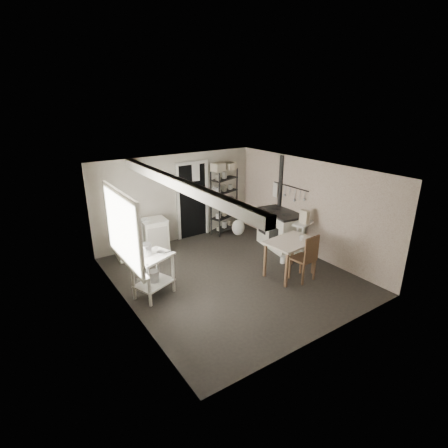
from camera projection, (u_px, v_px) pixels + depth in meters
floor at (232, 275)px, 7.59m from camera, size 5.00×5.00×0.00m
ceiling at (233, 171)px, 6.80m from camera, size 5.00×5.00×0.00m
wall_back at (177, 198)px, 9.14m from camera, size 4.50×0.02×2.30m
wall_front at (328, 274)px, 5.24m from camera, size 4.50×0.02×2.30m
wall_left at (126, 251)px, 6.01m from camera, size 0.02×5.00×2.30m
wall_right at (309, 208)px, 8.37m from camera, size 0.02×5.00×2.30m
window at (121, 229)px, 6.06m from camera, size 0.12×1.76×1.28m
doorway at (193, 201)px, 9.40m from camera, size 0.96×0.10×2.08m
ceiling_beam at (178, 184)px, 6.20m from camera, size 0.18×5.00×0.18m
wallpaper_panel at (308, 208)px, 8.37m from camera, size 0.01×5.00×2.30m
utensil_rail at (290, 187)px, 8.67m from camera, size 0.06×1.20×0.44m
prep_table at (154, 277)px, 6.70m from camera, size 0.89×0.76×0.85m
stockpot at (145, 251)px, 6.54m from camera, size 0.30×0.30×0.26m
saucepan at (161, 254)px, 6.61m from camera, size 0.17×0.17×0.09m
bucket at (154, 276)px, 6.75m from camera, size 0.22×0.22×0.23m
base_cabinets at (142, 237)px, 8.45m from camera, size 1.34×0.67×0.85m
mixing_bowl at (144, 218)px, 8.28m from camera, size 0.33×0.33×0.07m
counter_cup at (125, 222)px, 7.98m from camera, size 0.16×0.16×0.09m
shelf_rack at (224, 200)px, 9.71m from camera, size 0.91×0.59×1.79m
shelf_jar at (214, 186)px, 9.45m from camera, size 0.11×0.11×0.21m
storage_box_a at (218, 163)px, 9.20m from camera, size 0.35×0.32×0.21m
storage_box_b at (230, 162)px, 9.46m from camera, size 0.31×0.30×0.18m
stove at (280, 231)px, 8.89m from camera, size 0.84×1.30×0.95m
stovepipe at (281, 182)px, 8.96m from camera, size 0.12×0.12×1.34m
side_ledge at (302, 240)px, 8.33m from camera, size 0.65×0.49×0.89m
oats_box at (304, 218)px, 8.08m from camera, size 0.15×0.22×0.31m
work_table at (290, 259)px, 7.49m from camera, size 1.13×0.85×0.80m
table_cup at (301, 240)px, 7.38m from camera, size 0.14×0.14×0.10m
chair at (303, 258)px, 7.28m from camera, size 0.46×0.48×1.03m
flour_sack at (238, 227)px, 9.73m from camera, size 0.45×0.41×0.45m
floor_crock at (283, 260)px, 8.14m from camera, size 0.17×0.17×0.17m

